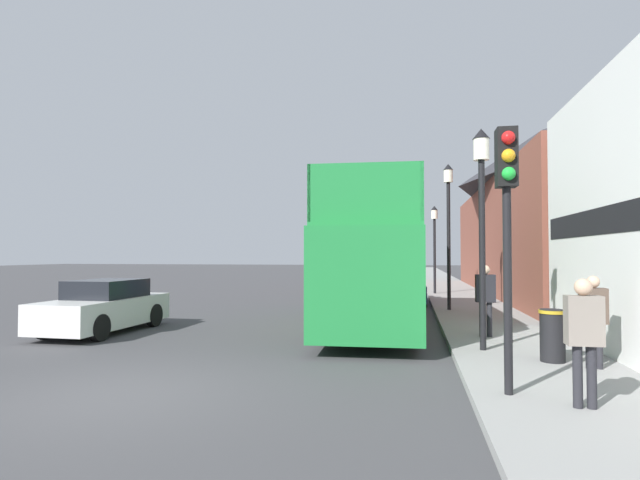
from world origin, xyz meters
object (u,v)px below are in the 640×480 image
Objects in this scene: tour_bus at (374,266)px; parked_car_far_side at (105,307)px; lamp_post_third at (434,233)px; litter_bin at (552,334)px; pedestrian_second at (594,313)px; traffic_signal at (507,199)px; parked_car_ahead_of_bus at (404,289)px; pedestrian_third at (485,294)px; pedestrian_nearest at (584,330)px; lamp_post_nearest at (482,196)px; lamp_post_second at (448,210)px.

tour_bus is 2.36× the size of parked_car_far_side.
litter_bin is (1.37, -16.21, -2.59)m from lamp_post_third.
traffic_signal reaches higher than pedestrian_second.
parked_car_ahead_of_bus is 2.34× the size of pedestrian_third.
pedestrian_third is 2.83m from litter_bin.
traffic_signal reaches higher than pedestrian_nearest.
pedestrian_second is 1.68× the size of litter_bin.
traffic_signal is (9.61, -4.93, 2.25)m from parked_car_far_side.
litter_bin is (1.11, -0.95, -2.69)m from lamp_post_nearest.
pedestrian_second is (0.93, 2.43, -0.04)m from pedestrian_nearest.
pedestrian_third is at bearing 106.95° from litter_bin.
pedestrian_nearest is at bearing -110.90° from pedestrian_second.
pedestrian_third is 0.37× the size of lamp_post_nearest.
parked_car_ahead_of_bus is 0.90× the size of lamp_post_third.
lamp_post_second is at bearing 94.23° from pedestrian_nearest.
tour_bus is 4.72m from lamp_post_second.
tour_bus is at bearing 122.01° from lamp_post_nearest.
lamp_post_nearest is (-0.30, -1.71, 2.16)m from pedestrian_third.
lamp_post_nearest reaches higher than pedestrian_second.
lamp_post_nearest is 3.06m from litter_bin.
parked_car_far_side is 0.93× the size of lamp_post_third.
litter_bin is at bearing -73.05° from pedestrian_third.
parked_car_ahead_of_bus is at bearing 103.42° from litter_bin.
tour_bus is 7.96m from traffic_signal.
pedestrian_second is at bearing -54.50° from tour_bus.
pedestrian_nearest is at bearing -79.26° from lamp_post_nearest.
lamp_post_nearest is (-1.66, 1.43, 2.23)m from pedestrian_second.
lamp_post_second is at bearing 53.49° from tour_bus.
pedestrian_nearest is at bearing -81.81° from parked_car_ahead_of_bus.
lamp_post_nearest reaches higher than parked_car_far_side.
traffic_signal is at bearing -73.75° from tour_bus.
traffic_signal is at bearing -116.59° from litter_bin.
lamp_post_third is at bearing 76.51° from tour_bus.
pedestrian_nearest is at bearing -85.54° from pedestrian_third.
litter_bin is (-0.55, 0.48, -0.46)m from pedestrian_second.
litter_bin is at bearing 138.62° from pedestrian_second.
lamp_post_third is at bearing 92.97° from pedestrian_nearest.
lamp_post_nearest reaches higher than litter_bin.
lamp_post_third reaches higher than traffic_signal.
parked_car_far_side is at bearing -124.59° from lamp_post_third.
litter_bin is (3.67, -5.05, -1.13)m from tour_bus.
pedestrian_third is at bearing -41.72° from tour_bus.
pedestrian_nearest is 19.27m from lamp_post_third.
pedestrian_third is (10.02, 0.17, 0.51)m from parked_car_far_side.
pedestrian_nearest is (3.29, -7.96, -0.63)m from tour_bus.
pedestrian_nearest reaches higher than pedestrian_second.
lamp_post_nearest is (9.72, -1.54, 2.67)m from parked_car_far_side.
pedestrian_third reaches higher than pedestrian_nearest.
traffic_signal is at bearing 151.07° from pedestrian_nearest.
pedestrian_nearest is 2.98m from litter_bin.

